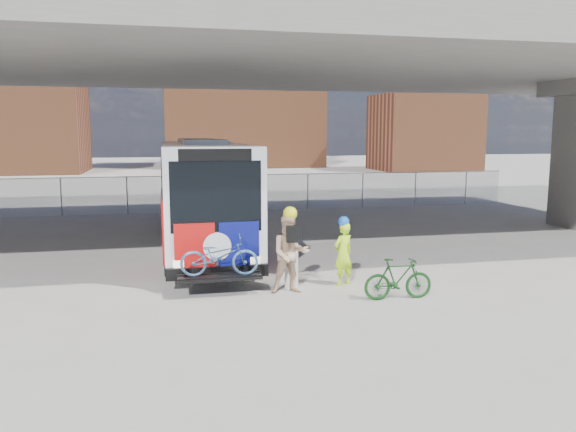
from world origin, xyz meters
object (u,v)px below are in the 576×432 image
object	(u,v)px
bus	(200,185)
bike_parked	(398,279)
bollard	(291,261)
cyclist_tan	(290,253)
cyclist_hivis	(343,252)

from	to	relation	value
bus	bike_parked	xyz separation A→B (m)	(4.06, -7.82, -1.61)
bollard	cyclist_tan	xyz separation A→B (m)	(-0.12, -0.42, 0.32)
cyclist_hivis	bike_parked	size ratio (longest dim) A/B	1.09
bus	bike_parked	world-z (taller)	bus
bike_parked	cyclist_tan	bearing A→B (deg)	68.26
cyclist_hivis	cyclist_tan	world-z (taller)	cyclist_tan
bus	bike_parked	size ratio (longest dim) A/B	7.86
cyclist_tan	bollard	bearing A→B (deg)	75.76
bollard	cyclist_hivis	size ratio (longest dim) A/B	0.72
bus	cyclist_hivis	bearing A→B (deg)	-63.15
cyclist_tan	cyclist_hivis	bearing A→B (deg)	18.09
bike_parked	bus	bearing A→B (deg)	30.46
bollard	cyclist_hivis	bearing A→B (deg)	0.00
bus	cyclist_tan	bearing A→B (deg)	-75.77
cyclist_tan	bus	bearing A→B (deg)	106.62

